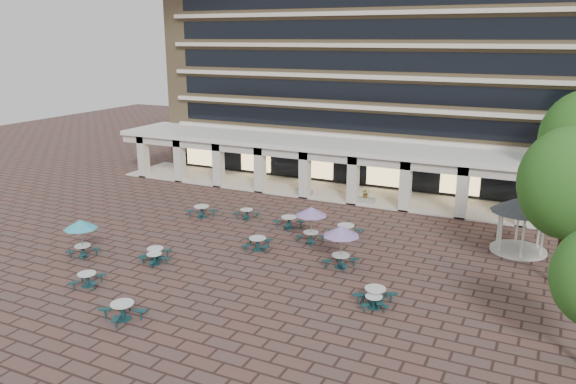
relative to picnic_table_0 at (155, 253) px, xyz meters
The scene contains 21 objects.
ground 6.12m from the picnic_table_0, 40.14° to the left, with size 120.00×120.00×0.00m, color brown.
apartment_building 32.16m from the picnic_table_0, 80.98° to the left, with size 40.00×15.50×25.20m.
retail_arcade 19.48m from the picnic_table_0, 76.01° to the left, with size 42.00×6.60×4.40m.
picnic_table_0 is the anchor object (origin of this frame).
picnic_table_1 4.68m from the picnic_table_0, 101.40° to the right, with size 2.01×2.01×0.74m.
picnic_table_2 7.44m from the picnic_table_0, 63.20° to the right, with size 2.30×2.30×0.84m.
picnic_table_3 13.65m from the picnic_table_0, ahead, with size 2.11×2.11×0.81m.
picnic_table_4 4.83m from the picnic_table_0, 160.57° to the right, with size 2.02×2.02×2.33m.
picnic_table_5 0.73m from the picnic_table_0, 56.07° to the right, with size 1.82×1.82×0.67m.
picnic_table_6 10.04m from the picnic_table_0, 42.53° to the left, with size 2.10×2.10×2.42m.
picnic_table_7 13.76m from the picnic_table_0, ahead, with size 1.76×1.76×0.65m.
picnic_table_8 8.49m from the picnic_table_0, 105.22° to the left, with size 2.21×2.21×0.84m.
picnic_table_9 6.28m from the picnic_table_0, 40.55° to the left, with size 2.13×2.13×0.81m.
picnic_table_10 9.97m from the picnic_table_0, 61.73° to the left, with size 2.25×2.25×0.82m.
picnic_table_11 11.25m from the picnic_table_0, 19.62° to the left, with size 2.18×2.18×2.51m.
picnic_table_12 9.38m from the picnic_table_0, 84.00° to the left, with size 1.89×1.89×0.70m.
picnic_table_13 12.50m from the picnic_table_0, 44.04° to the left, with size 2.28×2.28×0.86m.
gazebo 22.58m from the picnic_table_0, 29.17° to the left, with size 3.81×3.81×3.55m.
tree_east_a 23.45m from the picnic_table_0, 16.93° to the left, with size 5.20×5.20×8.66m.
planter_left 16.99m from the picnic_table_0, 82.41° to the left, with size 1.50×0.90×1.35m.
planter_right 18.52m from the picnic_table_0, 65.37° to the left, with size 1.50×0.78×1.23m.
Camera 1 is at (16.22, -28.92, 12.97)m, focal length 35.00 mm.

